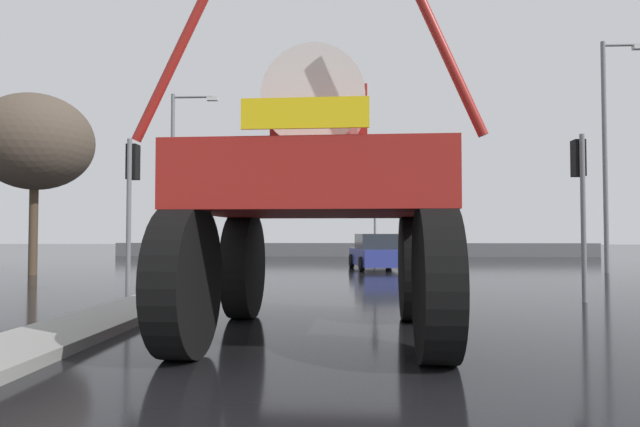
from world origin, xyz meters
TOP-DOWN VIEW (x-y plane):
  - ground_plane at (0.00, 18.00)m, footprint 120.00×120.00m
  - median_island at (-4.44, 5.34)m, footprint 1.37×11.26m
  - oversize_sprayer at (-0.71, 6.33)m, footprint 4.28×5.28m
  - sedan_ahead at (0.90, 21.96)m, footprint 2.34×4.30m
  - traffic_signal_near_left at (-5.41, 10.89)m, footprint 0.24×0.54m
  - traffic_signal_near_right at (4.99, 10.89)m, footprint 0.24×0.54m
  - traffic_signal_far_left at (0.99, 24.86)m, footprint 0.24×0.55m
  - streetlight_far_left at (-8.13, 22.88)m, footprint 2.17×0.24m
  - streetlight_far_right at (9.90, 20.23)m, footprint 1.75×0.24m
  - bare_tree_left at (-11.90, 17.91)m, footprint 4.19×4.19m
  - roadside_barrier at (0.00, 34.97)m, footprint 32.09×0.24m

SIDE VIEW (x-z plane):
  - ground_plane at x=0.00m, z-range 0.00..0.00m
  - median_island at x=-4.44m, z-range 0.00..0.15m
  - roadside_barrier at x=0.00m, z-range 0.00..0.90m
  - sedan_ahead at x=0.90m, z-range -0.05..1.47m
  - oversize_sprayer at x=-0.71m, z-range -0.33..4.49m
  - traffic_signal_near_left at x=-5.41m, z-range 0.86..4.62m
  - traffic_signal_near_right at x=4.99m, z-range 0.87..4.64m
  - traffic_signal_far_left at x=0.99m, z-range 0.94..5.05m
  - streetlight_far_left at x=-8.13m, z-range 0.48..8.41m
  - bare_tree_left at x=-11.90m, z-range 1.56..8.27m
  - streetlight_far_right at x=9.90m, z-range 0.44..9.56m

